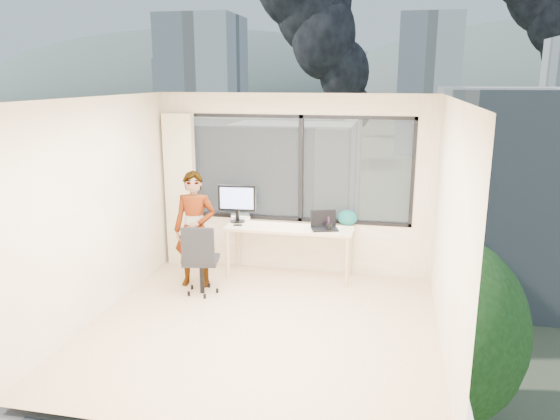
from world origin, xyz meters
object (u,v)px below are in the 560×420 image
(person, at_px, (195,230))
(game_console, at_px, (240,217))
(chair, at_px, (201,258))
(desk, at_px, (289,251))
(handbag, at_px, (348,218))
(monitor, at_px, (237,203))
(laptop, at_px, (325,222))

(person, height_order, game_console, person)
(chair, bearing_deg, desk, 29.64)
(desk, relative_size, game_console, 6.58)
(game_console, bearing_deg, handbag, -20.14)
(monitor, xyz_separation_m, game_console, (0.00, 0.16, -0.24))
(desk, height_order, game_console, game_console)
(person, distance_m, handbag, 2.16)
(person, bearing_deg, desk, 22.17)
(handbag, bearing_deg, monitor, -175.35)
(person, bearing_deg, chair, -60.86)
(handbag, bearing_deg, game_console, 179.03)
(game_console, relative_size, laptop, 0.72)
(game_console, bearing_deg, chair, -120.84)
(chair, height_order, laptop, laptop)
(chair, height_order, person, person)
(monitor, distance_m, game_console, 0.29)
(desk, bearing_deg, monitor, 173.55)
(chair, height_order, monitor, monitor)
(monitor, bearing_deg, game_console, 86.45)
(desk, distance_m, chair, 1.34)
(desk, xyz_separation_m, person, (-1.20, -0.59, 0.42))
(monitor, relative_size, game_console, 2.02)
(handbag, bearing_deg, desk, -164.37)
(laptop, distance_m, handbag, 0.41)
(person, height_order, handbag, person)
(person, relative_size, laptop, 4.21)
(game_console, distance_m, handbag, 1.60)
(chair, relative_size, monitor, 1.78)
(desk, bearing_deg, handbag, 15.87)
(desk, relative_size, handbag, 6.24)
(desk, xyz_separation_m, monitor, (-0.80, 0.09, 0.65))
(laptop, bearing_deg, desk, 155.03)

